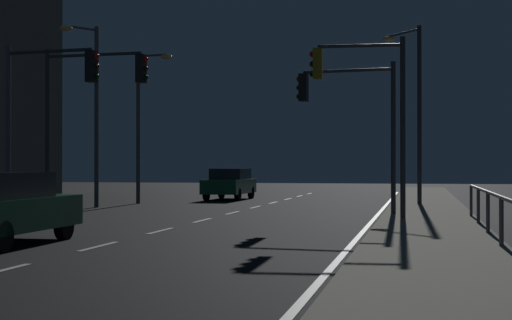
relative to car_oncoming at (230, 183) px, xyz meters
name	(u,v)px	position (x,y,z in m)	size (l,w,h in m)	color
ground_plane	(166,230)	(2.85, -18.62, -0.82)	(112.00, 112.00, 0.00)	black
sidewalk_right	(431,232)	(9.74, -18.62, -0.75)	(2.90, 77.00, 0.14)	gray
lane_markings_center	(202,220)	(2.85, -15.12, -0.82)	(0.14, 50.00, 0.01)	silver
lane_edge_line	(373,220)	(8.04, -13.62, -0.82)	(0.14, 53.00, 0.01)	silver
car_oncoming	(230,183)	(0.00, 0.00, 0.00)	(1.89, 4.43, 1.57)	#14592D
traffic_light_far_right	(349,108)	(7.16, -12.24, 2.84)	(3.37, 0.58, 5.02)	#2D3033
traffic_light_mid_left	(46,97)	(-1.84, -16.30, 3.01)	(3.24, 0.50, 5.49)	#4C4C51
traffic_light_overhead_east	(363,93)	(7.80, -14.78, 3.10)	(2.88, 0.42, 5.46)	#2D3033
traffic_light_near_left	(89,98)	(-1.51, -13.85, 3.19)	(3.79, 0.44, 5.72)	#2D3033
street_lamp_far_end	(413,96)	(9.20, -5.03, 3.81)	(1.69, 1.91, 7.42)	#2D3033
street_lamp_corner	(91,99)	(-3.69, -8.73, 3.62)	(1.17, 1.46, 7.45)	#4C4C51
street_lamp_mid_block	(144,113)	(-2.74, -5.11, 3.30)	(1.78, 0.48, 6.83)	#4C4C51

